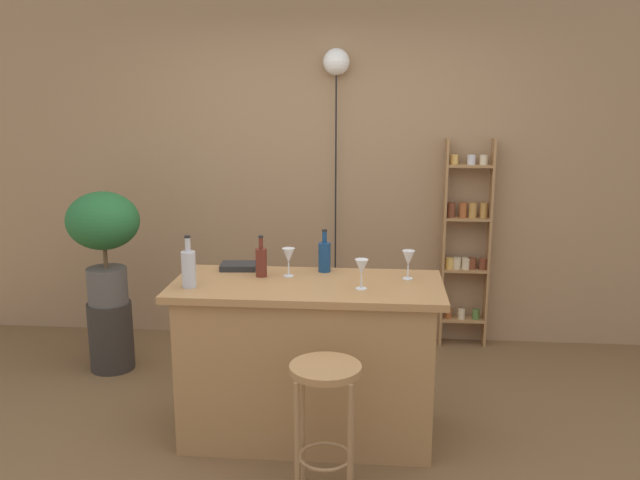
{
  "coord_description": "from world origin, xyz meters",
  "views": [
    {
      "loc": [
        0.38,
        -3.26,
        1.97
      ],
      "look_at": [
        0.05,
        0.55,
        1.1
      ],
      "focal_mm": 37.87,
      "sensor_mm": 36.0,
      "label": 1
    }
  ],
  "objects_px": {
    "bar_stool": "(325,400)",
    "wine_glass_left": "(288,256)",
    "bottle_wine_red": "(324,256)",
    "plant_stool": "(111,336)",
    "wine_glass_right": "(408,259)",
    "bottle_sauce_amber": "(189,268)",
    "wine_glass_center": "(362,268)",
    "pendant_globe_light": "(336,68)",
    "spice_shelf": "(466,242)",
    "potted_plant": "(104,232)",
    "bottle_olive_oil": "(261,261)",
    "cookbook": "(239,266)"
  },
  "relations": [
    {
      "from": "bar_stool",
      "to": "wine_glass_left",
      "type": "height_order",
      "value": "wine_glass_left"
    },
    {
      "from": "bottle_wine_red",
      "to": "wine_glass_left",
      "type": "distance_m",
      "value": 0.23
    },
    {
      "from": "plant_stool",
      "to": "wine_glass_right",
      "type": "distance_m",
      "value": 2.3
    },
    {
      "from": "bottle_sauce_amber",
      "to": "bottle_wine_red",
      "type": "relative_size",
      "value": 1.13
    },
    {
      "from": "wine_glass_center",
      "to": "wine_glass_left",
      "type": "bearing_deg",
      "value": 153.0
    },
    {
      "from": "bar_stool",
      "to": "pendant_globe_light",
      "type": "height_order",
      "value": "pendant_globe_light"
    },
    {
      "from": "spice_shelf",
      "to": "wine_glass_center",
      "type": "height_order",
      "value": "spice_shelf"
    },
    {
      "from": "spice_shelf",
      "to": "wine_glass_center",
      "type": "xyz_separation_m",
      "value": [
        -0.75,
        -1.6,
        0.21
      ]
    },
    {
      "from": "potted_plant",
      "to": "bottle_wine_red",
      "type": "relative_size",
      "value": 3.12
    },
    {
      "from": "spice_shelf",
      "to": "potted_plant",
      "type": "relative_size",
      "value": 2.03
    },
    {
      "from": "bar_stool",
      "to": "plant_stool",
      "type": "bearing_deg",
      "value": 139.0
    },
    {
      "from": "wine_glass_center",
      "to": "pendant_globe_light",
      "type": "relative_size",
      "value": 0.07
    },
    {
      "from": "bottle_olive_oil",
      "to": "pendant_globe_light",
      "type": "distance_m",
      "value": 1.84
    },
    {
      "from": "bottle_sauce_amber",
      "to": "pendant_globe_light",
      "type": "relative_size",
      "value": 0.13
    },
    {
      "from": "plant_stool",
      "to": "potted_plant",
      "type": "height_order",
      "value": "potted_plant"
    },
    {
      "from": "pendant_globe_light",
      "to": "wine_glass_right",
      "type": "bearing_deg",
      "value": -70.47
    },
    {
      "from": "potted_plant",
      "to": "wine_glass_right",
      "type": "bearing_deg",
      "value": -18.42
    },
    {
      "from": "bottle_sauce_amber",
      "to": "bottle_olive_oil",
      "type": "distance_m",
      "value": 0.43
    },
    {
      "from": "spice_shelf",
      "to": "pendant_globe_light",
      "type": "height_order",
      "value": "pendant_globe_light"
    },
    {
      "from": "bar_stool",
      "to": "bottle_sauce_amber",
      "type": "xyz_separation_m",
      "value": [
        -0.78,
        0.48,
        0.5
      ]
    },
    {
      "from": "bottle_wine_red",
      "to": "pendant_globe_light",
      "type": "bearing_deg",
      "value": 90.84
    },
    {
      "from": "wine_glass_center",
      "to": "wine_glass_right",
      "type": "distance_m",
      "value": 0.34
    },
    {
      "from": "wine_glass_center",
      "to": "cookbook",
      "type": "bearing_deg",
      "value": 155.28
    },
    {
      "from": "bar_stool",
      "to": "plant_stool",
      "type": "xyz_separation_m",
      "value": [
        -1.64,
        1.43,
        -0.27
      ]
    },
    {
      "from": "bottle_olive_oil",
      "to": "pendant_globe_light",
      "type": "relative_size",
      "value": 0.11
    },
    {
      "from": "wine_glass_right",
      "to": "potted_plant",
      "type": "bearing_deg",
      "value": 161.58
    },
    {
      "from": "potted_plant",
      "to": "wine_glass_left",
      "type": "height_order",
      "value": "potted_plant"
    },
    {
      "from": "spice_shelf",
      "to": "pendant_globe_light",
      "type": "bearing_deg",
      "value": 178.39
    },
    {
      "from": "bar_stool",
      "to": "bottle_wine_red",
      "type": "bearing_deg",
      "value": 94.93
    },
    {
      "from": "bar_stool",
      "to": "cookbook",
      "type": "bearing_deg",
      "value": 124.06
    },
    {
      "from": "bottle_sauce_amber",
      "to": "cookbook",
      "type": "height_order",
      "value": "bottle_sauce_amber"
    },
    {
      "from": "wine_glass_left",
      "to": "wine_glass_center",
      "type": "xyz_separation_m",
      "value": [
        0.42,
        -0.21,
        0.0
      ]
    },
    {
      "from": "plant_stool",
      "to": "bottle_wine_red",
      "type": "height_order",
      "value": "bottle_wine_red"
    },
    {
      "from": "bottle_sauce_amber",
      "to": "wine_glass_right",
      "type": "distance_m",
      "value": 1.21
    },
    {
      "from": "wine_glass_left",
      "to": "wine_glass_right",
      "type": "xyz_separation_m",
      "value": [
        0.68,
        0.0,
        0.0
      ]
    },
    {
      "from": "bar_stool",
      "to": "bottle_sauce_amber",
      "type": "distance_m",
      "value": 1.05
    },
    {
      "from": "bar_stool",
      "to": "bottle_sauce_amber",
      "type": "height_order",
      "value": "bottle_sauce_amber"
    },
    {
      "from": "pendant_globe_light",
      "to": "bottle_sauce_amber",
      "type": "bearing_deg",
      "value": -112.25
    },
    {
      "from": "bottle_sauce_amber",
      "to": "cookbook",
      "type": "relative_size",
      "value": 1.36
    },
    {
      "from": "plant_stool",
      "to": "bottle_sauce_amber",
      "type": "distance_m",
      "value": 1.5
    },
    {
      "from": "wine_glass_left",
      "to": "wine_glass_center",
      "type": "distance_m",
      "value": 0.47
    },
    {
      "from": "wine_glass_right",
      "to": "cookbook",
      "type": "xyz_separation_m",
      "value": [
        -0.99,
        0.12,
        -0.1
      ]
    },
    {
      "from": "bottle_wine_red",
      "to": "wine_glass_right",
      "type": "relative_size",
      "value": 1.54
    },
    {
      "from": "bottle_olive_oil",
      "to": "wine_glass_center",
      "type": "relative_size",
      "value": 1.46
    },
    {
      "from": "bottle_wine_red",
      "to": "plant_stool",
      "type": "bearing_deg",
      "value": 160.11
    },
    {
      "from": "cookbook",
      "to": "wine_glass_left",
      "type": "bearing_deg",
      "value": -25.71
    },
    {
      "from": "bottle_olive_oil",
      "to": "bottle_sauce_amber",
      "type": "bearing_deg",
      "value": -145.54
    },
    {
      "from": "plant_stool",
      "to": "bottle_wine_red",
      "type": "bearing_deg",
      "value": -19.89
    },
    {
      "from": "spice_shelf",
      "to": "bottle_olive_oil",
      "type": "distance_m",
      "value": 1.94
    },
    {
      "from": "bar_stool",
      "to": "potted_plant",
      "type": "distance_m",
      "value": 2.23
    }
  ]
}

